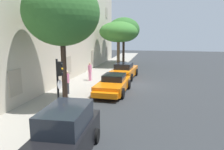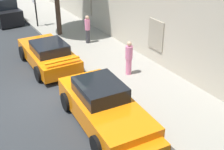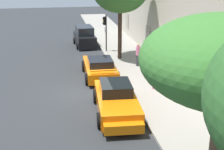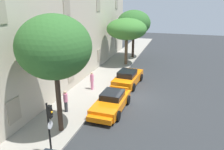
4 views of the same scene
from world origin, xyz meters
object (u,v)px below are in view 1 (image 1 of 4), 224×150
Objects in this scene: sportscar_red_lead at (113,85)px; tree_midblock at (118,32)px; tree_near_kerb at (62,13)px; pedestrian_strolling at (67,82)px; hatchback_parked at (67,135)px; tree_far_end at (124,30)px; pedestrian_admiring at (90,71)px; sportscar_yellow_flank at (125,71)px; traffic_light at (59,79)px.

tree_midblock is at bearing 8.47° from sportscar_red_lead.
pedestrian_strolling is (2.29, 0.86, -4.44)m from tree_near_kerb.
hatchback_parked reaches higher than sportscar_red_lead.
tree_far_end is (19.86, -0.35, -0.53)m from tree_near_kerb.
tree_near_kerb is 1.24× the size of tree_midblock.
hatchback_parked is at bearing -166.08° from pedestrian_admiring.
pedestrian_admiring is at bearing 134.16° from sportscar_yellow_flank.
tree_near_kerb reaches higher than pedestrian_admiring.
tree_midblock is at bearing -5.99° from pedestrian_admiring.
sportscar_yellow_flank is at bearing 0.03° from sportscar_red_lead.
tree_near_kerb reaches higher than sportscar_red_lead.
sportscar_yellow_flank is at bearing 0.49° from hatchback_parked.
pedestrian_strolling is (-13.69, 1.15, -3.56)m from tree_midblock.
tree_near_kerb reaches higher than tree_midblock.
hatchback_parked is 2.33× the size of pedestrian_admiring.
tree_far_end is at bearing 9.83° from sportscar_yellow_flank.
sportscar_red_lead is 5.97m from sportscar_yellow_flank.
tree_near_kerb is at bearing 167.50° from sportscar_yellow_flank.
tree_midblock reaches higher than pedestrian_admiring.
tree_near_kerb is at bearing -174.47° from pedestrian_admiring.
tree_near_kerb is 16.01m from tree_midblock.
sportscar_yellow_flank is 0.79× the size of tree_far_end.
hatchback_parked is 0.54× the size of tree_near_kerb.
tree_near_kerb is 19.87m from tree_far_end.
sportscar_red_lead is 13.11m from tree_midblock.
traffic_light is (-22.12, -0.43, -2.71)m from tree_far_end.
hatchback_parked is at bearing -156.58° from pedestrian_strolling.
tree_near_kerb is (4.89, 2.25, 4.63)m from hatchback_parked.
pedestrian_admiring is (-12.98, 1.01, -3.93)m from tree_far_end.
sportscar_yellow_flank reaches higher than sportscar_red_lead.
pedestrian_admiring is (11.77, 2.92, 0.17)m from hatchback_parked.
hatchback_parked is 0.59× the size of tree_far_end.
tree_near_kerb is at bearing 24.71° from hatchback_parked.
sportscar_yellow_flank is at bearing -22.25° from pedestrian_strolling.
sportscar_yellow_flank is 12.02m from traffic_light.
sportscar_yellow_flank is 0.90× the size of tree_midblock.
pedestrian_admiring is (9.14, 1.44, -1.21)m from traffic_light.
traffic_light reaches higher than sportscar_red_lead.
sportscar_red_lead is 3.29m from pedestrian_strolling.
sportscar_red_lead is 2.96× the size of pedestrian_admiring.
tree_midblock reaches higher than sportscar_yellow_flank.
sportscar_yellow_flank is 7.71m from tree_midblock.
sportscar_yellow_flank is 3.91m from pedestrian_admiring.
pedestrian_strolling reaches higher than sportscar_yellow_flank.
sportscar_red_lead is at bearing -139.37° from pedestrian_admiring.
sportscar_red_lead is 6.23m from traffic_light.
pedestrian_admiring is at bearing 174.01° from tree_midblock.
sportscar_red_lead is 0.85× the size of tree_midblock.
sportscar_red_lead is at bearing -173.73° from tree_far_end.
hatchback_parked reaches higher than pedestrian_strolling.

